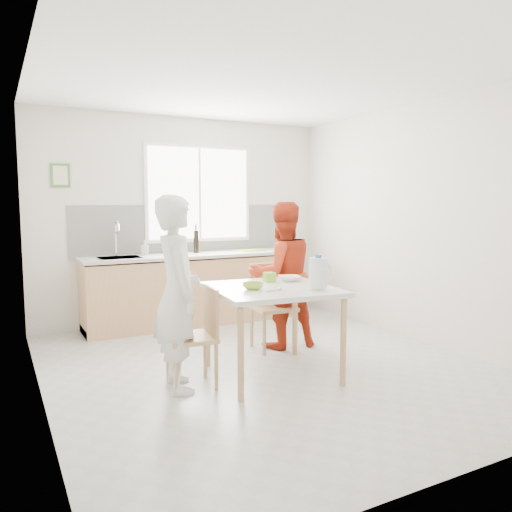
{
  "coord_description": "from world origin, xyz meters",
  "views": [
    {
      "loc": [
        -2.29,
        -4.12,
        1.58
      ],
      "look_at": [
        -0.0,
        0.2,
        1.05
      ],
      "focal_mm": 35.0,
      "sensor_mm": 36.0,
      "label": 1
    }
  ],
  "objects_px": {
    "bowl_white": "(290,278)",
    "wine_bottle_b": "(196,242)",
    "milk_jug": "(319,272)",
    "wine_bottle_a": "(171,242)",
    "dining_table": "(272,296)",
    "chair_left": "(198,332)",
    "person_red": "(282,275)",
    "bowl_green": "(253,286)",
    "chair_far": "(271,302)",
    "person_white": "(177,293)"
  },
  "relations": [
    {
      "from": "chair_far",
      "to": "wine_bottle_a",
      "type": "relative_size",
      "value": 2.86
    },
    {
      "from": "bowl_white",
      "to": "wine_bottle_b",
      "type": "xyz_separation_m",
      "value": [
        -0.17,
        2.06,
        0.22
      ]
    },
    {
      "from": "dining_table",
      "to": "milk_jug",
      "type": "xyz_separation_m",
      "value": [
        0.29,
        -0.31,
        0.24
      ]
    },
    {
      "from": "chair_left",
      "to": "person_white",
      "type": "bearing_deg",
      "value": -90.0
    },
    {
      "from": "milk_jug",
      "to": "wine_bottle_a",
      "type": "bearing_deg",
      "value": 106.23
    },
    {
      "from": "person_white",
      "to": "wine_bottle_a",
      "type": "xyz_separation_m",
      "value": [
        0.68,
        2.21,
        0.26
      ]
    },
    {
      "from": "bowl_white",
      "to": "milk_jug",
      "type": "height_order",
      "value": "milk_jug"
    },
    {
      "from": "chair_far",
      "to": "wine_bottle_b",
      "type": "distance_m",
      "value": 1.63
    },
    {
      "from": "person_red",
      "to": "wine_bottle_b",
      "type": "xyz_separation_m",
      "value": [
        -0.41,
        1.52,
        0.28
      ]
    },
    {
      "from": "bowl_white",
      "to": "chair_left",
      "type": "bearing_deg",
      "value": -171.84
    },
    {
      "from": "chair_left",
      "to": "person_red",
      "type": "distance_m",
      "value": 1.46
    },
    {
      "from": "person_red",
      "to": "wine_bottle_a",
      "type": "height_order",
      "value": "person_red"
    },
    {
      "from": "chair_left",
      "to": "wine_bottle_b",
      "type": "relative_size",
      "value": 2.86
    },
    {
      "from": "dining_table",
      "to": "milk_jug",
      "type": "distance_m",
      "value": 0.49
    },
    {
      "from": "chair_left",
      "to": "person_red",
      "type": "height_order",
      "value": "person_red"
    },
    {
      "from": "dining_table",
      "to": "bowl_white",
      "type": "relative_size",
      "value": 5.66
    },
    {
      "from": "person_white",
      "to": "bowl_white",
      "type": "height_order",
      "value": "person_white"
    },
    {
      "from": "dining_table",
      "to": "chair_left",
      "type": "height_order",
      "value": "chair_left"
    },
    {
      "from": "chair_far",
      "to": "person_red",
      "type": "xyz_separation_m",
      "value": [
        0.13,
        -0.01,
        0.29
      ]
    },
    {
      "from": "bowl_white",
      "to": "person_red",
      "type": "bearing_deg",
      "value": 66.54
    },
    {
      "from": "chair_left",
      "to": "bowl_green",
      "type": "xyz_separation_m",
      "value": [
        0.48,
        -0.1,
        0.38
      ]
    },
    {
      "from": "dining_table",
      "to": "bowl_white",
      "type": "bearing_deg",
      "value": 33.72
    },
    {
      "from": "bowl_white",
      "to": "wine_bottle_b",
      "type": "bearing_deg",
      "value": 94.75
    },
    {
      "from": "chair_left",
      "to": "milk_jug",
      "type": "height_order",
      "value": "milk_jug"
    },
    {
      "from": "chair_far",
      "to": "bowl_white",
      "type": "distance_m",
      "value": 0.67
    },
    {
      "from": "chair_far",
      "to": "wine_bottle_b",
      "type": "height_order",
      "value": "wine_bottle_b"
    },
    {
      "from": "chair_far",
      "to": "wine_bottle_b",
      "type": "relative_size",
      "value": 3.05
    },
    {
      "from": "wine_bottle_a",
      "to": "wine_bottle_b",
      "type": "distance_m",
      "value": 0.33
    },
    {
      "from": "chair_left",
      "to": "wine_bottle_b",
      "type": "xyz_separation_m",
      "value": [
        0.83,
        2.21,
        0.6
      ]
    },
    {
      "from": "chair_far",
      "to": "person_red",
      "type": "distance_m",
      "value": 0.32
    },
    {
      "from": "bowl_white",
      "to": "wine_bottle_a",
      "type": "distance_m",
      "value": 2.16
    },
    {
      "from": "chair_left",
      "to": "chair_far",
      "type": "height_order",
      "value": "chair_far"
    },
    {
      "from": "dining_table",
      "to": "person_white",
      "type": "relative_size",
      "value": 0.71
    },
    {
      "from": "dining_table",
      "to": "chair_left",
      "type": "distance_m",
      "value": 0.73
    },
    {
      "from": "chair_far",
      "to": "wine_bottle_a",
      "type": "distance_m",
      "value": 1.74
    },
    {
      "from": "bowl_green",
      "to": "milk_jug",
      "type": "bearing_deg",
      "value": -29.73
    },
    {
      "from": "person_white",
      "to": "dining_table",
      "type": "bearing_deg",
      "value": -90.0
    },
    {
      "from": "person_red",
      "to": "bowl_green",
      "type": "xyz_separation_m",
      "value": [
        -0.77,
        -0.79,
        0.06
      ]
    },
    {
      "from": "wine_bottle_a",
      "to": "wine_bottle_b",
      "type": "bearing_deg",
      "value": -4.36
    },
    {
      "from": "chair_left",
      "to": "bowl_green",
      "type": "height_order",
      "value": "bowl_green"
    },
    {
      "from": "chair_left",
      "to": "wine_bottle_a",
      "type": "distance_m",
      "value": 2.37
    },
    {
      "from": "person_white",
      "to": "bowl_white",
      "type": "xyz_separation_m",
      "value": [
        1.18,
        0.13,
        0.02
      ]
    },
    {
      "from": "bowl_white",
      "to": "chair_far",
      "type": "bearing_deg",
      "value": 78.9
    },
    {
      "from": "bowl_green",
      "to": "wine_bottle_b",
      "type": "bearing_deg",
      "value": 81.2
    },
    {
      "from": "bowl_green",
      "to": "milk_jug",
      "type": "relative_size",
      "value": 0.65
    },
    {
      "from": "person_red",
      "to": "bowl_white",
      "type": "xyz_separation_m",
      "value": [
        -0.24,
        -0.55,
        0.05
      ]
    },
    {
      "from": "person_red",
      "to": "wine_bottle_a",
      "type": "distance_m",
      "value": 1.73
    },
    {
      "from": "chair_far",
      "to": "milk_jug",
      "type": "bearing_deg",
      "value": -91.34
    },
    {
      "from": "bowl_green",
      "to": "wine_bottle_a",
      "type": "xyz_separation_m",
      "value": [
        0.03,
        2.33,
        0.23
      ]
    },
    {
      "from": "chair_left",
      "to": "bowl_white",
      "type": "bearing_deg",
      "value": 104.24
    }
  ]
}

